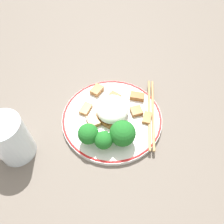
# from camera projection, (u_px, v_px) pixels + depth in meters

# --- Properties ---
(ground_plane) EXTENTS (3.00, 3.00, 0.00)m
(ground_plane) POSITION_uv_depth(u_px,v_px,m) (112.00, 119.00, 0.56)
(ground_plane) COLOR #665B51
(plate) EXTENTS (0.25, 0.25, 0.02)m
(plate) POSITION_uv_depth(u_px,v_px,m) (112.00, 118.00, 0.55)
(plate) COLOR white
(plate) RESTS_ON ground_plane
(rice_mound) EXTENTS (0.08, 0.09, 0.04)m
(rice_mound) POSITION_uv_depth(u_px,v_px,m) (114.00, 109.00, 0.54)
(rice_mound) COLOR white
(rice_mound) RESTS_ON plate
(broccoli_back_left) EXTENTS (0.05, 0.05, 0.06)m
(broccoli_back_left) POSITION_uv_depth(u_px,v_px,m) (88.00, 134.00, 0.48)
(broccoli_back_left) COLOR #7FB756
(broccoli_back_left) RESTS_ON plate
(broccoli_back_center) EXTENTS (0.04, 0.04, 0.05)m
(broccoli_back_center) POSITION_uv_depth(u_px,v_px,m) (104.00, 140.00, 0.48)
(broccoli_back_center) COLOR #7FB756
(broccoli_back_center) RESTS_ON plate
(broccoli_back_right) EXTENTS (0.06, 0.06, 0.07)m
(broccoli_back_right) POSITION_uv_depth(u_px,v_px,m) (123.00, 133.00, 0.48)
(broccoli_back_right) COLOR #7FB756
(broccoli_back_right) RESTS_ON plate
(meat_near_front) EXTENTS (0.04, 0.04, 0.01)m
(meat_near_front) POSITION_uv_depth(u_px,v_px,m) (97.00, 90.00, 0.59)
(meat_near_front) COLOR #9E6633
(meat_near_front) RESTS_ON plate
(meat_near_left) EXTENTS (0.04, 0.04, 0.01)m
(meat_near_left) POSITION_uv_depth(u_px,v_px,m) (93.00, 121.00, 0.53)
(meat_near_left) COLOR #9E6633
(meat_near_left) RESTS_ON plate
(meat_near_right) EXTENTS (0.04, 0.04, 0.01)m
(meat_near_right) POSITION_uv_depth(u_px,v_px,m) (115.00, 98.00, 0.58)
(meat_near_right) COLOR brown
(meat_near_right) RESTS_ON plate
(meat_near_back) EXTENTS (0.03, 0.04, 0.01)m
(meat_near_back) POSITION_uv_depth(u_px,v_px,m) (147.00, 118.00, 0.54)
(meat_near_back) COLOR #995B28
(meat_near_back) RESTS_ON plate
(meat_on_rice_edge) EXTENTS (0.04, 0.04, 0.01)m
(meat_on_rice_edge) POSITION_uv_depth(u_px,v_px,m) (107.00, 121.00, 0.54)
(meat_on_rice_edge) COLOR brown
(meat_on_rice_edge) RESTS_ON plate
(meat_mid_left) EXTENTS (0.03, 0.04, 0.01)m
(meat_mid_left) POSITION_uv_depth(u_px,v_px,m) (86.00, 109.00, 0.56)
(meat_mid_left) COLOR #9E6633
(meat_mid_left) RESTS_ON plate
(meat_mid_right) EXTENTS (0.04, 0.03, 0.01)m
(meat_mid_right) POSITION_uv_depth(u_px,v_px,m) (137.00, 96.00, 0.58)
(meat_mid_right) COLOR brown
(meat_mid_right) RESTS_ON plate
(meat_far_scatter) EXTENTS (0.04, 0.03, 0.01)m
(meat_far_scatter) POSITION_uv_depth(u_px,v_px,m) (136.00, 111.00, 0.55)
(meat_far_scatter) COLOR brown
(meat_far_scatter) RESTS_ON plate
(chopsticks) EXTENTS (0.02, 0.22, 0.01)m
(chopsticks) POSITION_uv_depth(u_px,v_px,m) (151.00, 112.00, 0.55)
(chopsticks) COLOR #AD8451
(chopsticks) RESTS_ON plate
(drinking_glass) EXTENTS (0.08, 0.08, 0.11)m
(drinking_glass) POSITION_uv_depth(u_px,v_px,m) (10.00, 139.00, 0.46)
(drinking_glass) COLOR silver
(drinking_glass) RESTS_ON ground_plane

